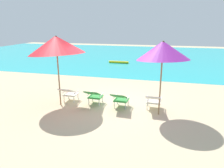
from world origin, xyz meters
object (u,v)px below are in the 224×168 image
lounge_chair_far_left (69,93)px  lounge_chair_near_left (94,95)px  beach_umbrella_left (56,45)px  lounge_chair_near_right (120,98)px  swim_buoy (119,62)px  beach_umbrella_right (163,51)px  lounge_chair_far_right (153,100)px

lounge_chair_far_left → lounge_chair_near_left: bearing=-2.4°
lounge_chair_near_left → beach_umbrella_left: size_ratio=0.30×
lounge_chair_near_left → lounge_chair_near_right: (1.07, -0.09, 0.00)m
swim_buoy → beach_umbrella_left: beach_umbrella_left is taller
lounge_chair_near_right → beach_umbrella_right: 2.36m
lounge_chair_near_left → beach_umbrella_right: beach_umbrella_right is taller
lounge_chair_near_right → beach_umbrella_right: beach_umbrella_right is taller
swim_buoy → beach_umbrella_left: 9.57m
beach_umbrella_right → lounge_chair_near_right: bearing=171.7°
lounge_chair_far_right → beach_umbrella_right: 1.90m
lounge_chair_far_left → beach_umbrella_left: (-0.21, -0.35, 1.94)m
lounge_chair_near_left → swim_buoy: bearing=96.2°
lounge_chair_near_right → beach_umbrella_left: bearing=-174.9°
lounge_chair_far_left → lounge_chair_near_left: same height
swim_buoy → lounge_chair_near_right: size_ratio=1.76×
swim_buoy → beach_umbrella_right: 10.16m
beach_umbrella_right → lounge_chair_far_left: bearing=174.5°
lounge_chair_far_left → lounge_chair_near_right: size_ratio=0.96×
beach_umbrella_left → beach_umbrella_right: size_ratio=1.10×
lounge_chair_near_left → beach_umbrella_left: bearing=-166.8°
swim_buoy → lounge_chair_near_right: (2.05, -9.09, 0.31)m
lounge_chair_far_left → lounge_chair_far_right: bearing=-0.1°
lounge_chair_near_left → lounge_chair_near_right: same height
beach_umbrella_left → beach_umbrella_right: beach_umbrella_left is taller
swim_buoy → lounge_chair_near_right: 9.32m
lounge_chair_near_left → lounge_chair_near_right: size_ratio=0.97×
lounge_chair_far_left → beach_umbrella_left: 1.99m
swim_buoy → beach_umbrella_left: bearing=-91.9°
swim_buoy → lounge_chair_near_left: (0.98, -9.00, 0.31)m
swim_buoy → lounge_chair_far_left: size_ratio=1.83×
swim_buoy → lounge_chair_near_left: bearing=-83.8°
lounge_chair_far_right → beach_umbrella_left: 4.09m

